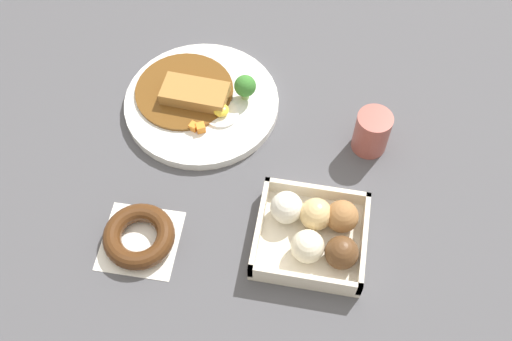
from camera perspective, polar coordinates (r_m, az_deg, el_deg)
name	(u,v)px	position (r m, az deg, el deg)	size (l,w,h in m)	color
ground_plane	(245,162)	(1.05, -1.08, 0.80)	(1.60, 1.60, 0.00)	#4C4C51
curry_plate	(201,101)	(1.12, -5.24, 6.63)	(0.29, 0.29, 0.07)	white
donut_box	(315,231)	(0.96, 5.66, -5.80)	(0.17, 0.17, 0.07)	beige
chocolate_ring_donut	(139,236)	(0.98, -11.09, -6.19)	(0.13, 0.13, 0.03)	white
coffee_mug	(372,132)	(1.06, 10.98, 3.61)	(0.06, 0.06, 0.08)	#9E4C42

